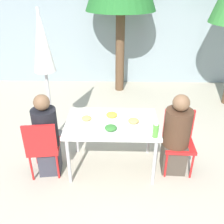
{
  "coord_description": "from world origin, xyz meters",
  "views": [
    {
      "loc": [
        0.07,
        -2.8,
        2.41
      ],
      "look_at": [
        0.0,
        0.0,
        0.89
      ],
      "focal_mm": 40.0,
      "sensor_mm": 36.0,
      "label": 1
    }
  ],
  "objects": [
    {
      "name": "plate_2",
      "position": [
        -0.01,
        0.12,
        0.77
      ],
      "size": [
        0.27,
        0.27,
        0.07
      ],
      "color": "white",
      "rests_on": "dining_table"
    },
    {
      "name": "person_left",
      "position": [
        -0.85,
        -0.11,
        0.56
      ],
      "size": [
        0.32,
        0.32,
        1.17
      ],
      "rotation": [
        0.0,
        0.0,
        0.12
      ],
      "color": "#383842",
      "rests_on": "ground"
    },
    {
      "name": "plate_0",
      "position": [
        -0.34,
        0.03,
        0.76
      ],
      "size": [
        0.23,
        0.23,
        0.07
      ],
      "color": "white",
      "rests_on": "dining_table"
    },
    {
      "name": "drinking_cup",
      "position": [
        0.37,
        -0.19,
        0.79
      ],
      "size": [
        0.07,
        0.07,
        0.1
      ],
      "color": "silver",
      "rests_on": "dining_table"
    },
    {
      "name": "closed_umbrella",
      "position": [
        -1.0,
        0.71,
        1.5
      ],
      "size": [
        0.36,
        0.36,
        2.06
      ],
      "color": "#333333",
      "rests_on": "ground"
    },
    {
      "name": "ground_plane",
      "position": [
        0.0,
        0.0,
        0.0
      ],
      "size": [
        24.0,
        24.0,
        0.0
      ],
      "primitive_type": "plane",
      "color": "#B2A893"
    },
    {
      "name": "chair_left",
      "position": [
        -0.89,
        -0.19,
        0.5
      ],
      "size": [
        0.45,
        0.45,
        0.85
      ],
      "rotation": [
        0.0,
        0.0,
        0.12
      ],
      "color": "red",
      "rests_on": "ground"
    },
    {
      "name": "salad_bowl",
      "position": [
        0.45,
        0.22,
        0.76
      ],
      "size": [
        0.16,
        0.16,
        0.05
      ],
      "color": "white",
      "rests_on": "dining_table"
    },
    {
      "name": "person_right",
      "position": [
        0.85,
        -0.03,
        0.54
      ],
      "size": [
        0.35,
        0.35,
        1.15
      ],
      "rotation": [
        0.0,
        0.0,
        3.1
      ],
      "color": "#473D33",
      "rests_on": "ground"
    },
    {
      "name": "dining_table",
      "position": [
        0.0,
        0.0,
        0.67
      ],
      "size": [
        1.21,
        0.78,
        0.74
      ],
      "color": "white",
      "rests_on": "ground"
    },
    {
      "name": "plate_3",
      "position": [
        0.28,
        -0.03,
        0.76
      ],
      "size": [
        0.25,
        0.25,
        0.07
      ],
      "color": "white",
      "rests_on": "dining_table"
    },
    {
      "name": "chair_right",
      "position": [
        0.91,
        0.05,
        0.5
      ],
      "size": [
        0.41,
        0.41,
        0.85
      ],
      "rotation": [
        0.0,
        0.0,
        3.1
      ],
      "color": "red",
      "rests_on": "ground"
    },
    {
      "name": "bottle",
      "position": [
        0.52,
        -0.33,
        0.83
      ],
      "size": [
        0.07,
        0.07,
        0.19
      ],
      "color": "#51A338",
      "rests_on": "dining_table"
    },
    {
      "name": "building_facade",
      "position": [
        0.0,
        3.4,
        1.5
      ],
      "size": [
        10.0,
        0.2,
        3.0
      ],
      "color": "#89999E",
      "rests_on": "ground"
    },
    {
      "name": "plate_1",
      "position": [
        -0.01,
        -0.21,
        0.77
      ],
      "size": [
        0.27,
        0.27,
        0.07
      ],
      "color": "white",
      "rests_on": "dining_table"
    }
  ]
}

